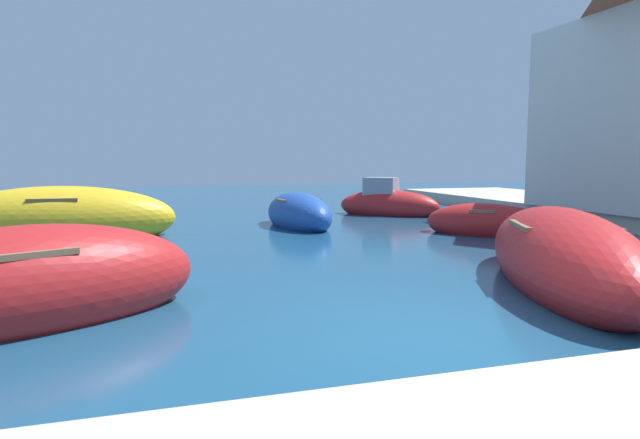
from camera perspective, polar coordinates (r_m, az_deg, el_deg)
name	(u,v)px	position (r m, az deg, el deg)	size (l,w,h in m)	color
ground	(439,340)	(6.75, 12.54, -12.35)	(80.00, 80.00, 0.00)	navy
moored_boat_0	(60,219)	(16.38, -25.91, 0.01)	(6.22, 2.24, 1.85)	gold
moored_boat_1	(298,214)	(17.29, -2.31, 0.55)	(2.06, 4.05, 1.42)	#1E479E
moored_boat_2	(28,287)	(8.17, -28.61, -6.32)	(5.01, 3.59, 1.67)	#B21E1E
moored_boat_3	(562,258)	(10.03, 24.30, -3.79)	(4.23, 6.34, 1.72)	#B21E1E
moored_boat_5	(388,204)	(21.02, 7.22, 1.62)	(3.91, 3.72, 1.74)	#B21E1E
moored_boat_6	(486,223)	(16.10, 17.25, -0.40)	(3.35, 3.44, 1.17)	#B21E1E
moored_boat_8	(15,214)	(21.81, -29.66, 0.52)	(3.14, 2.24, 0.84)	teal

